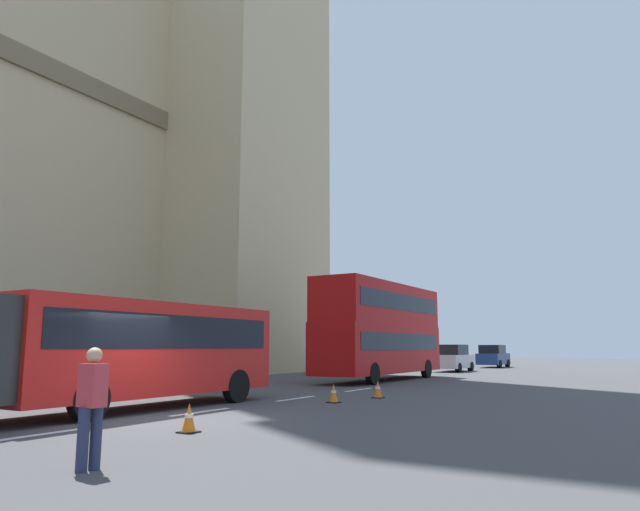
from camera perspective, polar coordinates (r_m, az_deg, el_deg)
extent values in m
plane|color=#424244|center=(14.71, -16.57, -15.30)|extent=(160.00, 160.00, 0.00)
cube|color=silver|center=(12.94, -26.16, -15.66)|extent=(2.20, 0.16, 0.01)
cube|color=silver|center=(15.96, -11.78, -14.94)|extent=(2.20, 0.16, 0.01)
cube|color=silver|center=(19.60, -2.42, -13.98)|extent=(2.20, 0.16, 0.01)
cube|color=silver|center=(23.58, 3.85, -13.13)|extent=(2.20, 0.16, 0.01)
cube|color=red|center=(17.13, -17.09, -8.80)|extent=(8.63, 2.50, 2.50)
cube|color=black|center=(17.13, -17.02, -7.30)|extent=(7.94, 2.54, 0.90)
cylinder|color=black|center=(18.42, -8.32, -12.67)|extent=(1.00, 0.30, 1.00)
cylinder|color=black|center=(14.64, -21.93, -13.09)|extent=(1.00, 0.30, 1.00)
cube|color=#B20F0F|center=(30.32, 6.10, -9.17)|extent=(10.80, 2.50, 2.40)
cube|color=#1E232D|center=(30.32, 6.09, -8.51)|extent=(9.72, 2.54, 0.84)
cube|color=#B20F0F|center=(30.40, 6.03, -4.92)|extent=(10.58, 2.50, 2.10)
cube|color=#1E232D|center=(30.41, 6.03, -4.74)|extent=(9.72, 2.54, 0.84)
cylinder|color=black|center=(33.11, 10.48, -10.96)|extent=(1.00, 0.30, 1.00)
cylinder|color=black|center=(26.74, 5.23, -11.56)|extent=(1.00, 0.30, 1.00)
cube|color=#B7B7BC|center=(41.79, 13.04, -10.17)|extent=(4.40, 1.80, 0.90)
cube|color=black|center=(41.59, 12.91, -9.08)|extent=(2.46, 1.66, 0.70)
cylinder|color=black|center=(42.91, 14.69, -10.58)|extent=(0.64, 0.30, 0.64)
cylinder|color=black|center=(40.22, 13.55, -10.75)|extent=(0.64, 0.30, 0.64)
cube|color=navy|center=(50.97, 16.80, -9.78)|extent=(4.40, 1.80, 0.90)
cube|color=black|center=(50.77, 16.70, -8.88)|extent=(2.46, 1.66, 0.70)
cylinder|color=black|center=(52.16, 18.07, -10.11)|extent=(0.64, 0.30, 0.64)
cylinder|color=black|center=(49.42, 17.34, -10.23)|extent=(0.64, 0.30, 0.64)
cube|color=black|center=(12.29, -12.90, -16.69)|extent=(0.36, 0.36, 0.03)
cone|color=orange|center=(12.25, -12.85, -15.35)|extent=(0.28, 0.28, 0.55)
cylinder|color=white|center=(12.25, -12.84, -15.22)|extent=(0.17, 0.17, 0.08)
cube|color=black|center=(18.19, 1.35, -14.34)|extent=(0.36, 0.36, 0.03)
cone|color=orange|center=(18.17, 1.35, -13.43)|extent=(0.28, 0.28, 0.55)
cylinder|color=white|center=(18.16, 1.35, -13.34)|extent=(0.17, 0.17, 0.08)
cube|color=black|center=(19.95, 5.76, -13.83)|extent=(0.36, 0.36, 0.03)
cone|color=orange|center=(19.92, 5.75, -13.00)|extent=(0.28, 0.28, 0.55)
cylinder|color=white|center=(19.92, 5.75, -12.92)|extent=(0.17, 0.17, 0.08)
cylinder|color=#262D4C|center=(9.07, -21.32, -16.48)|extent=(0.16, 0.16, 0.86)
cylinder|color=#262D4C|center=(8.96, -22.44, -16.51)|extent=(0.16, 0.16, 0.86)
cube|color=#BF383F|center=(8.94, -21.59, -11.87)|extent=(0.28, 0.42, 0.60)
sphere|color=tan|center=(8.92, -21.44, -9.18)|extent=(0.22, 0.22, 0.22)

